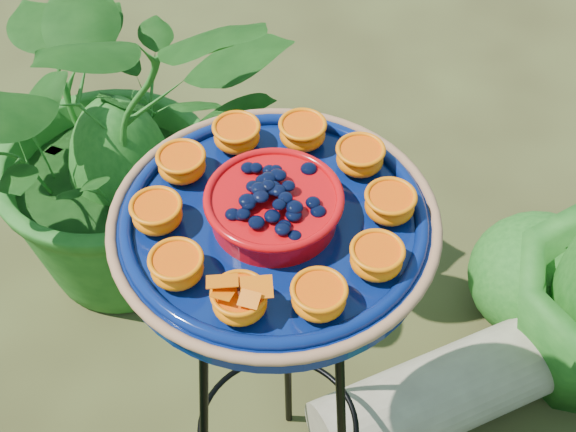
{
  "coord_description": "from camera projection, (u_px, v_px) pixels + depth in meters",
  "views": [
    {
      "loc": [
        0.09,
        -0.84,
        1.89
      ],
      "look_at": [
        -0.08,
        -0.08,
        1.02
      ],
      "focal_mm": 50.0,
      "sensor_mm": 36.0,
      "label": 1
    }
  ],
  "objects": [
    {
      "name": "driftwood_log",
      "position": [
        438.0,
        395.0,
        1.99
      ],
      "size": [
        0.64,
        0.55,
        0.21
      ],
      "primitive_type": "cylinder",
      "rotation": [
        0.0,
        1.57,
        0.65
      ],
      "color": "tan",
      "rests_on": "ground"
    },
    {
      "name": "shrub_back_left",
      "position": [
        114.0,
        130.0,
        2.06
      ],
      "size": [
        1.14,
        1.07,
        1.0
      ],
      "primitive_type": "imported",
      "rotation": [
        0.0,
        0.0,
        0.41
      ],
      "color": "#164A13",
      "rests_on": "ground"
    },
    {
      "name": "feeder_dish",
      "position": [
        274.0,
        220.0,
        1.2
      ],
      "size": [
        0.52,
        0.52,
        0.11
      ],
      "rotation": [
        0.0,
        0.0,
        0.1
      ],
      "color": "#06164F",
      "rests_on": "tripod_stand"
    },
    {
      "name": "tripod_stand",
      "position": [
        277.0,
        366.0,
        1.51
      ],
      "size": [
        0.37,
        0.39,
        0.95
      ],
      "rotation": [
        0.0,
        0.0,
        0.1
      ],
      "color": "black",
      "rests_on": "ground"
    }
  ]
}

